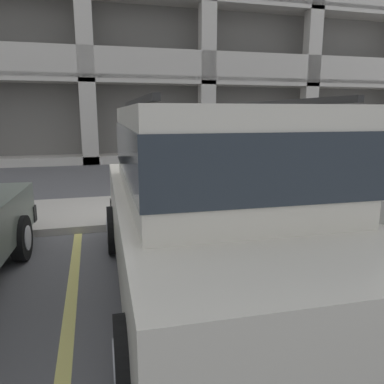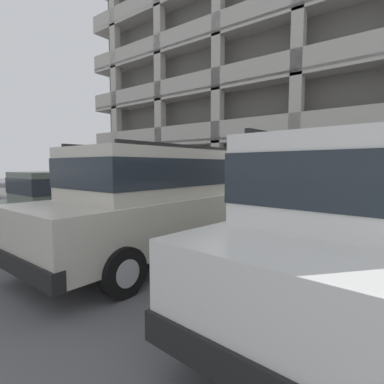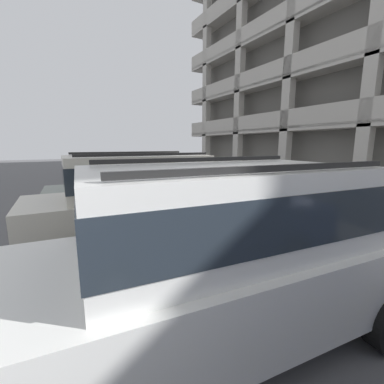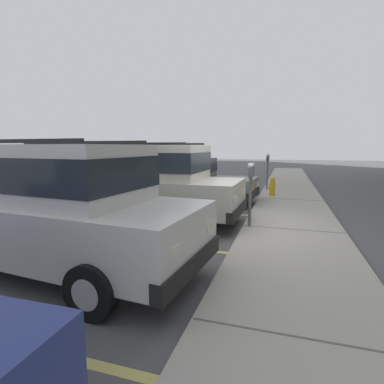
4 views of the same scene
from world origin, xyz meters
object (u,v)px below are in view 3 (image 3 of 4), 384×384
Objects in this scene: silver_suv at (140,195)px; parking_meter_far at (153,165)px; fire_hydrant at (175,186)px; dark_hatchback at (228,247)px; red_sedan at (116,187)px; parking_meter_near at (239,183)px.

silver_suv is 3.21× the size of parking_meter_far.
parking_meter_far is 1.93m from fire_hydrant.
dark_hatchback is 9.87m from parking_meter_far.
parking_meter_far is (-3.17, 2.50, 0.42)m from red_sedan.
parking_meter_far is (-9.49, 2.69, 0.15)m from dark_hatchback.
parking_meter_near reaches higher than fire_hydrant.
dark_hatchback reaches higher than fire_hydrant.
red_sedan is 3.05× the size of parking_meter_far.
red_sedan is 4.09m from parking_meter_near.
red_sedan is at bearing -176.86° from dark_hatchback.
red_sedan reaches higher than fire_hydrant.
silver_suv is 6.89× the size of fire_hydrant.
red_sedan is (-3.00, 0.13, -0.27)m from silver_suv.
red_sedan is 3.17m from fire_hydrant.
silver_suv is 2.65m from parking_meter_near.
dark_hatchback reaches higher than red_sedan.
silver_suv is 0.98× the size of dark_hatchback.
dark_hatchback is 7.03× the size of fire_hydrant.
fire_hydrant is (-4.43, 2.93, -0.62)m from silver_suv.
parking_meter_far reaches higher than fire_hydrant.
parking_meter_near is at bearing 0.00° from parking_meter_far.
fire_hydrant is at bearing 9.69° from parking_meter_far.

